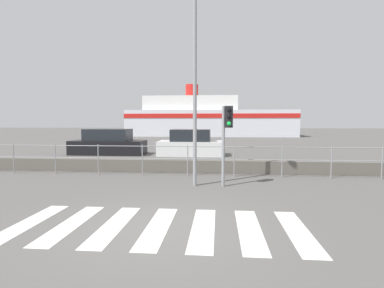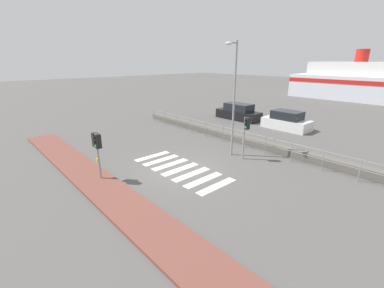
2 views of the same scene
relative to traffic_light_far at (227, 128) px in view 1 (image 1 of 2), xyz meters
The scene contains 9 objects.
ground_plane 4.46m from the traffic_light_far, 110.66° to the right, with size 160.00×160.00×0.00m, color #565451.
crosswalk 4.47m from the traffic_light_far, 110.91° to the right, with size 5.85×2.40×0.01m.
seawall 3.38m from the traffic_light_far, 118.85° to the left, with size 23.42×0.55×0.51m.
harbor_fence 2.49m from the traffic_light_far, 129.76° to the left, with size 21.12×0.04×1.19m.
traffic_light_far is the anchor object (origin of this frame).
streetlamp 2.45m from the traffic_light_far, behind, with size 0.32×0.96×6.75m.
ferry_boat 33.63m from the traffic_light_far, 93.37° to the left, with size 22.67×9.00×7.24m.
parked_car_black 11.23m from the traffic_light_far, 129.79° to the left, with size 4.56×1.76×1.59m.
parked_car_white 8.88m from the traffic_light_far, 102.81° to the left, with size 3.92×1.88×1.58m.
Camera 1 is at (1.18, -5.72, 2.11)m, focal length 28.00 mm.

